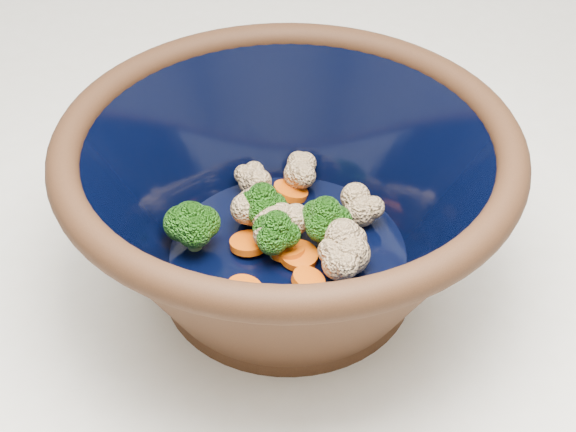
{
  "coord_description": "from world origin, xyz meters",
  "views": [
    {
      "loc": [
        -0.16,
        -0.51,
        1.38
      ],
      "look_at": [
        -0.07,
        -0.04,
        0.97
      ],
      "focal_mm": 50.0,
      "sensor_mm": 36.0,
      "label": 1
    }
  ],
  "objects": [
    {
      "name": "mixing_bowl",
      "position": [
        -0.07,
        -0.04,
        0.98
      ],
      "size": [
        0.37,
        0.37,
        0.15
      ],
      "rotation": [
        0.0,
        0.0,
        0.15
      ],
      "color": "black",
      "rests_on": "counter"
    },
    {
      "name": "vegetable_pile",
      "position": [
        -0.07,
        -0.02,
        0.95
      ],
      "size": [
        0.17,
        0.15,
        0.05
      ],
      "color": "#608442",
      "rests_on": "mixing_bowl"
    }
  ]
}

